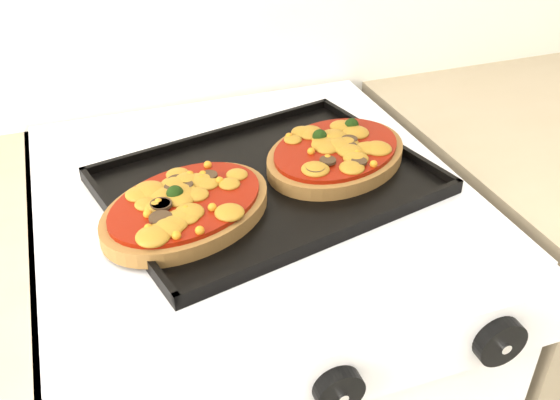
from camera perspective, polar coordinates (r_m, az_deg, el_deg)
name	(u,v)px	position (r m, az deg, el deg)	size (l,w,h in m)	color
stove	(256,395)	(1.19, -2.20, -17.42)	(0.60, 0.60, 0.91)	white
control_panel	(338,374)	(0.70, 5.29, -15.53)	(0.60, 0.02, 0.09)	white
knob_center	(339,390)	(0.68, 5.39, -16.89)	(0.05, 0.05, 0.02)	black
knob_right	(500,342)	(0.77, 19.45, -12.12)	(0.06, 0.06, 0.02)	black
baking_tray	(268,180)	(0.87, -1.11, 1.83)	(0.43, 0.32, 0.02)	black
pizza_left	(186,206)	(0.80, -8.55, -0.51)	(0.24, 0.17, 0.03)	brown
pizza_right	(336,152)	(0.91, 5.15, 4.37)	(0.23, 0.17, 0.03)	brown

